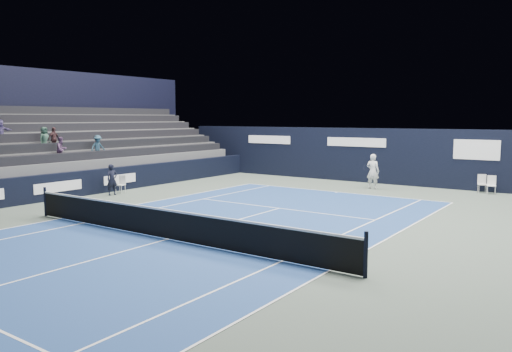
{
  "coord_description": "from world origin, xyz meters",
  "views": [
    {
      "loc": [
        10.75,
        -10.64,
        3.69
      ],
      "look_at": [
        -0.98,
        6.13,
        1.3
      ],
      "focal_mm": 35.0,
      "sensor_mm": 36.0,
      "label": 1
    }
  ],
  "objects_px": {
    "folding_chair_back_a": "(482,180)",
    "tennis_net": "(167,223)",
    "line_judge_chair": "(121,183)",
    "tennis_player": "(373,171)",
    "folding_chair_back_b": "(492,184)"
  },
  "relations": [
    {
      "from": "line_judge_chair",
      "to": "folding_chair_back_a",
      "type": "bearing_deg",
      "value": 21.46
    },
    {
      "from": "tennis_player",
      "to": "folding_chair_back_b",
      "type": "bearing_deg",
      "value": 16.31
    },
    {
      "from": "folding_chair_back_b",
      "to": "tennis_net",
      "type": "height_order",
      "value": "tennis_net"
    },
    {
      "from": "line_judge_chair",
      "to": "tennis_net",
      "type": "bearing_deg",
      "value": -46.25
    },
    {
      "from": "folding_chair_back_a",
      "to": "tennis_net",
      "type": "height_order",
      "value": "tennis_net"
    },
    {
      "from": "tennis_player",
      "to": "line_judge_chair",
      "type": "bearing_deg",
      "value": -138.77
    },
    {
      "from": "folding_chair_back_a",
      "to": "tennis_net",
      "type": "bearing_deg",
      "value": -130.43
    },
    {
      "from": "line_judge_chair",
      "to": "tennis_player",
      "type": "distance_m",
      "value": 12.86
    },
    {
      "from": "folding_chair_back_a",
      "to": "folding_chair_back_b",
      "type": "relative_size",
      "value": 1.01
    },
    {
      "from": "folding_chair_back_a",
      "to": "tennis_player",
      "type": "xyz_separation_m",
      "value": [
        -4.96,
        -1.84,
        0.31
      ]
    },
    {
      "from": "folding_chair_back_a",
      "to": "line_judge_chair",
      "type": "bearing_deg",
      "value": -164.92
    },
    {
      "from": "line_judge_chair",
      "to": "tennis_player",
      "type": "xyz_separation_m",
      "value": [
        9.66,
        8.47,
        0.43
      ]
    },
    {
      "from": "folding_chair_back_b",
      "to": "line_judge_chair",
      "type": "relative_size",
      "value": 1.05
    },
    {
      "from": "line_judge_chair",
      "to": "tennis_net",
      "type": "distance_m",
      "value": 10.37
    },
    {
      "from": "line_judge_chair",
      "to": "tennis_player",
      "type": "height_order",
      "value": "tennis_player"
    }
  ]
}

